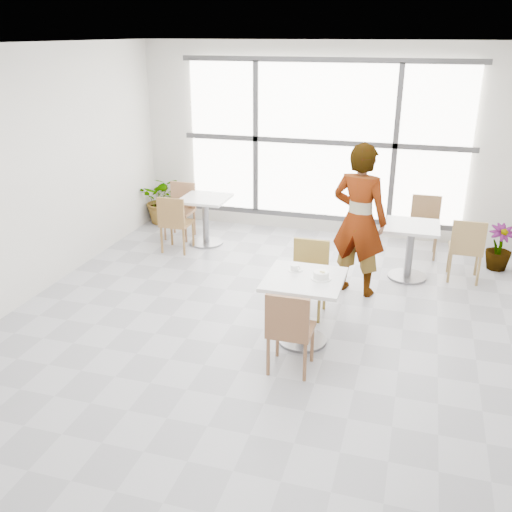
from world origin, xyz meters
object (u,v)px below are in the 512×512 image
(chair_near, at_px, (289,327))
(plant_left, at_px, (163,199))
(coffee_cup, at_px, (294,268))
(bg_chair_left_near, at_px, (174,220))
(main_table, at_px, (304,297))
(bg_table_right, at_px, (410,244))
(chair_far, at_px, (309,272))
(bg_chair_right_near, at_px, (466,246))
(oatmeal_bowl, at_px, (321,275))
(plant_right, at_px, (499,247))
(bg_table_left, at_px, (205,214))
(bg_chair_left_far, at_px, (181,206))
(person, at_px, (359,220))
(bg_chair_right_far, at_px, (425,221))

(chair_near, distance_m, plant_left, 5.06)
(coffee_cup, height_order, bg_chair_left_near, bg_chair_left_near)
(main_table, bearing_deg, plant_left, 133.71)
(bg_table_right, xyz_separation_m, plant_left, (-4.18, 1.24, -0.07))
(chair_far, relative_size, coffee_cup, 5.47)
(coffee_cup, distance_m, bg_table_right, 2.26)
(bg_chair_right_near, bearing_deg, bg_table_right, 6.55)
(oatmeal_bowl, xyz_separation_m, plant_right, (2.02, 2.73, -0.47))
(chair_far, xyz_separation_m, bg_chair_right_near, (1.81, 1.43, 0.00))
(chair_far, relative_size, bg_table_right, 1.16)
(chair_near, height_order, bg_table_left, chair_near)
(bg_table_right, height_order, bg_chair_left_far, bg_chair_left_far)
(bg_table_right, bearing_deg, plant_right, 29.24)
(person, height_order, bg_table_right, person)
(chair_near, distance_m, bg_table_right, 2.88)
(bg_chair_right_near, distance_m, plant_left, 5.02)
(chair_far, height_order, bg_table_left, chair_far)
(main_table, bearing_deg, bg_table_left, 129.38)
(chair_far, distance_m, coffee_cup, 0.65)
(plant_left, xyz_separation_m, plant_right, (5.37, -0.58, -0.10))
(oatmeal_bowl, bearing_deg, bg_chair_left_far, 135.08)
(person, relative_size, plant_right, 2.98)
(main_table, relative_size, plant_right, 1.25)
(chair_near, xyz_separation_m, bg_table_right, (1.01, 2.70, -0.01))
(bg_table_left, bearing_deg, person, -24.20)
(bg_table_left, bearing_deg, chair_near, -56.68)
(main_table, distance_m, bg_table_left, 3.29)
(chair_far, height_order, coffee_cup, chair_far)
(oatmeal_bowl, xyz_separation_m, bg_chair_right_far, (1.00, 3.06, -0.29))
(bg_chair_left_near, bearing_deg, bg_table_right, -179.91)
(oatmeal_bowl, xyz_separation_m, person, (0.21, 1.42, 0.16))
(chair_far, height_order, bg_table_right, chair_far)
(main_table, bearing_deg, bg_table_right, 64.11)
(chair_near, distance_m, coffee_cup, 0.83)
(bg_chair_left_near, height_order, bg_chair_right_far, same)
(main_table, bearing_deg, plant_right, 51.29)
(bg_chair_right_near, xyz_separation_m, plant_right, (0.48, 0.58, -0.18))
(person, relative_size, bg_chair_left_near, 2.20)
(bg_chair_right_near, bearing_deg, plant_left, -13.37)
(bg_chair_left_far, height_order, bg_chair_right_far, same)
(oatmeal_bowl, bearing_deg, bg_chair_right_near, 54.19)
(plant_right, bearing_deg, plant_left, 173.86)
(chair_near, bearing_deg, bg_table_right, -110.57)
(person, bearing_deg, bg_chair_left_far, -8.81)
(bg_table_right, distance_m, bg_chair_left_far, 3.67)
(bg_table_left, height_order, bg_chair_right_far, bg_chair_right_far)
(bg_chair_right_far, bearing_deg, bg_table_right, -99.37)
(bg_table_right, distance_m, plant_right, 1.37)
(chair_far, height_order, oatmeal_bowl, chair_far)
(person, bearing_deg, chair_far, 72.13)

